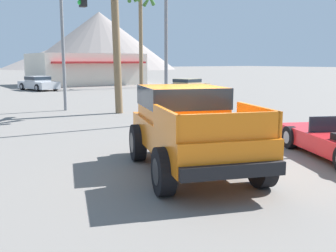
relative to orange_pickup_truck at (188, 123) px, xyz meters
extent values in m
plane|color=slate|center=(0.24, -0.01, -1.08)|extent=(320.00, 320.00, 0.00)
cube|color=orange|center=(-0.10, -0.30, -0.25)|extent=(3.29, 4.82, 0.62)
cube|color=orange|center=(0.19, 0.54, 0.44)|extent=(2.33, 2.42, 0.76)
cube|color=#1E2833|center=(0.19, 0.54, 0.57)|extent=(2.38, 2.47, 0.49)
cube|color=orange|center=(-1.39, -1.16, 0.30)|extent=(0.65, 1.70, 0.48)
cube|color=orange|center=(0.38, -1.77, 0.30)|extent=(0.65, 1.70, 0.48)
cube|color=orange|center=(-0.78, -2.27, 0.30)|extent=(1.80, 0.69, 0.48)
cube|color=black|center=(0.63, 1.84, -0.44)|extent=(1.86, 0.77, 0.24)
cube|color=black|center=(-0.84, -2.44, -0.44)|extent=(1.86, 0.77, 0.24)
cylinder|color=black|center=(-0.61, 1.33, -0.62)|extent=(0.58, 0.97, 0.92)
cylinder|color=#232326|center=(-0.61, 1.33, -0.62)|extent=(0.46, 0.58, 0.51)
cylinder|color=black|center=(1.30, 0.67, -0.62)|extent=(0.58, 0.97, 0.92)
cylinder|color=#232326|center=(1.30, 0.67, -0.62)|extent=(0.46, 0.58, 0.51)
cylinder|color=black|center=(-1.50, -1.27, -0.62)|extent=(0.58, 0.97, 0.92)
cylinder|color=#232326|center=(-1.50, -1.27, -0.62)|extent=(0.46, 0.58, 0.51)
cylinder|color=black|center=(0.41, -1.92, -0.62)|extent=(0.58, 0.97, 0.92)
cylinder|color=#232326|center=(0.41, -1.92, -0.62)|extent=(0.46, 0.58, 0.51)
cube|color=#1E2833|center=(4.18, -1.01, -0.25)|extent=(1.42, 0.68, 0.42)
cylinder|color=black|center=(3.75, 0.13, -0.76)|extent=(0.47, 0.68, 0.65)
cylinder|color=#9E9EA3|center=(3.75, 0.13, -0.76)|extent=(0.36, 0.42, 0.36)
cube|color=#B7BABF|center=(4.19, 27.85, -0.61)|extent=(2.74, 4.48, 0.60)
cube|color=#B7BABF|center=(4.16, 27.95, -0.08)|extent=(1.94, 2.08, 0.46)
cube|color=#1E2833|center=(4.16, 27.95, -0.02)|extent=(1.98, 2.12, 0.28)
cylinder|color=black|center=(5.33, 26.80, -0.77)|extent=(0.36, 0.65, 0.62)
cylinder|color=#9E9EA3|center=(5.33, 26.80, -0.77)|extent=(0.31, 0.39, 0.34)
cylinder|color=black|center=(3.68, 26.39, -0.77)|extent=(0.36, 0.65, 0.62)
cylinder|color=#9E9EA3|center=(3.68, 26.39, -0.77)|extent=(0.31, 0.39, 0.34)
cylinder|color=black|center=(4.70, 29.31, -0.77)|extent=(0.36, 0.65, 0.62)
cylinder|color=#9E9EA3|center=(4.70, 29.31, -0.77)|extent=(0.31, 0.39, 0.34)
cylinder|color=black|center=(3.05, 28.89, -0.77)|extent=(0.36, 0.65, 0.62)
cylinder|color=#9E9EA3|center=(3.05, 28.89, -0.77)|extent=(0.31, 0.39, 0.34)
cube|color=tan|center=(13.98, 19.29, -0.65)|extent=(4.66, 2.91, 0.50)
cube|color=tan|center=(14.08, 19.32, -0.19)|extent=(2.18, 2.03, 0.41)
cube|color=#1E2833|center=(14.08, 19.32, -0.14)|extent=(2.23, 2.07, 0.24)
cylinder|color=black|center=(12.92, 18.09, -0.75)|extent=(0.70, 0.39, 0.67)
cylinder|color=#9E9EA3|center=(12.92, 18.09, -0.75)|extent=(0.42, 0.32, 0.37)
cylinder|color=black|center=(12.45, 19.77, -0.75)|extent=(0.70, 0.39, 0.67)
cylinder|color=#9E9EA3|center=(12.45, 19.77, -0.75)|extent=(0.42, 0.32, 0.37)
cylinder|color=black|center=(15.51, 18.81, -0.75)|extent=(0.70, 0.39, 0.67)
cylinder|color=#9E9EA3|center=(15.51, 18.81, -0.75)|extent=(0.42, 0.32, 0.37)
cylinder|color=black|center=(15.04, 20.50, -0.75)|extent=(0.70, 0.39, 0.67)
cylinder|color=#9E9EA3|center=(15.04, 20.50, -0.75)|extent=(0.42, 0.32, 0.37)
cylinder|color=slate|center=(1.33, 12.49, 1.94)|extent=(0.16, 0.16, 6.04)
sphere|color=green|center=(1.18, 9.61, 3.94)|extent=(0.20, 0.20, 0.20)
cylinder|color=slate|center=(3.30, 6.01, 3.05)|extent=(0.14, 0.14, 8.26)
cylinder|color=brown|center=(13.43, 25.93, 3.32)|extent=(0.36, 0.37, 8.80)
cylinder|color=brown|center=(3.16, 10.16, 2.50)|extent=(0.36, 0.71, 7.18)
cube|color=beige|center=(11.15, 34.37, 0.59)|extent=(11.16, 7.95, 3.34)
cube|color=red|center=(11.15, 30.05, 1.32)|extent=(10.04, 0.70, 0.20)
cone|color=gray|center=(48.82, 125.05, 5.05)|extent=(59.88, 59.88, 12.27)
cone|color=gray|center=(48.43, 115.30, 8.18)|extent=(49.86, 49.86, 18.52)
camera|label=1|loc=(-5.33, -7.23, 1.40)|focal=42.00mm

